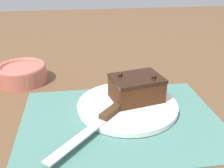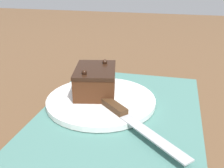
% 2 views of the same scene
% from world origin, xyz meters
% --- Properties ---
extents(ground_plane, '(3.00, 3.00, 0.00)m').
position_xyz_m(ground_plane, '(0.00, 0.00, 0.00)').
color(ground_plane, brown).
extents(placemat_woven, '(0.46, 0.34, 0.00)m').
position_xyz_m(placemat_woven, '(0.00, 0.00, 0.00)').
color(placemat_woven, slate).
rests_on(placemat_woven, ground_plane).
extents(cake_plate, '(0.25, 0.25, 0.01)m').
position_xyz_m(cake_plate, '(-0.02, -0.05, 0.01)').
color(cake_plate, white).
rests_on(cake_plate, placemat_woven).
extents(chocolate_cake, '(0.14, 0.12, 0.07)m').
position_xyz_m(chocolate_cake, '(-0.05, -0.07, 0.05)').
color(chocolate_cake, '#472614').
rests_on(chocolate_cake, cake_plate).
extents(serving_knife, '(0.18, 0.19, 0.01)m').
position_xyz_m(serving_knife, '(0.05, 0.02, 0.02)').
color(serving_knife, '#472D19').
rests_on(serving_knife, cake_plate).
extents(small_bowl, '(0.14, 0.14, 0.06)m').
position_xyz_m(small_bowl, '(0.26, -0.26, 0.03)').
color(small_bowl, '#C66656').
rests_on(small_bowl, ground_plane).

